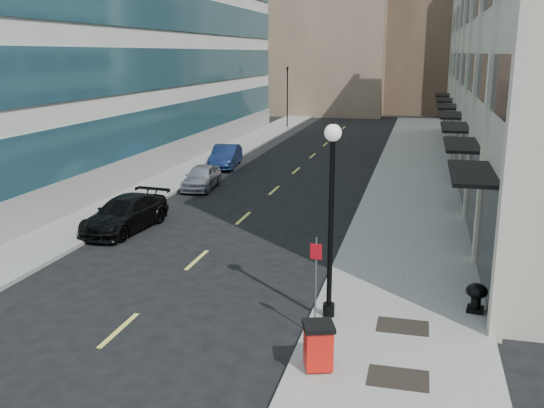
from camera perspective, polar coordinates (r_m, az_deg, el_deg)
The scene contains 17 objects.
ground at distance 16.04m, azimuth -17.63°, elevation -14.27°, with size 160.00×160.00×0.00m, color black.
sidewalk_right at distance 32.72m, azimuth 13.06°, elevation 0.69°, with size 5.00×80.00×0.15m, color gray.
sidewalk_left at distance 35.71m, azimuth -9.99°, elevation 1.94°, with size 3.00×80.00×0.15m, color gray.
building_left at distance 45.63m, azimuth -18.22°, elevation 16.59°, with size 16.14×46.00×20.00m.
skyline_tan_far at distance 92.56m, azimuth 0.34°, elevation 16.26°, with size 12.00×14.00×22.00m, color #8F765E.
skyline_stone at distance 78.59m, azimuth 22.19°, elevation 14.92°, with size 10.00×14.00×20.00m, color #B4AC98.
grate_mid at distance 14.79m, azimuth 11.78°, elevation -15.74°, with size 1.40×1.00×0.01m, color black.
grate_far at distance 17.29m, azimuth 12.20°, elevation -11.18°, with size 1.40×1.00×0.01m, color black.
road_centerline at distance 30.82m, azimuth -1.13°, elevation 0.11°, with size 0.15×68.20×0.01m.
traffic_signal at distance 61.36m, azimuth 1.47°, elevation 12.44°, with size 0.66×0.66×6.98m.
car_black_pickup at distance 26.75m, azimuth -13.65°, elevation -0.90°, with size 2.01×4.94×1.43m, color black.
car_silver_sedan at distance 34.16m, azimuth -6.65°, elevation 2.54°, with size 1.59×3.95×1.34m, color #97989F.
car_blue_sedan at distance 40.48m, azimuth -4.40°, elevation 4.49°, with size 1.56×4.47×1.47m, color #111E43.
trash_bin at distance 14.65m, azimuth 4.38°, elevation -13.03°, with size 0.90×0.90×1.15m.
lamppost at distance 16.53m, azimuth 5.60°, elevation -0.02°, with size 0.46×0.46×5.59m.
sign_post at distance 16.09m, azimuth 4.15°, elevation -6.40°, with size 0.31×0.07×2.62m.
urn_planter at distance 18.57m, azimuth 18.69°, elevation -8.10°, with size 0.61×0.61×0.85m.
Camera 1 is at (7.81, -11.88, 7.43)m, focal length 40.00 mm.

